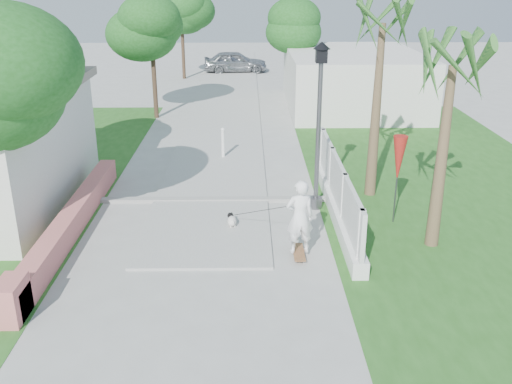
{
  "coord_description": "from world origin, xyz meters",
  "views": [
    {
      "loc": [
        1.06,
        -8.91,
        6.03
      ],
      "look_at": [
        1.25,
        3.86,
        1.1
      ],
      "focal_mm": 40.0,
      "sensor_mm": 36.0,
      "label": 1
    }
  ],
  "objects_px": {
    "bollard": "(223,142)",
    "parked_car": "(235,62)",
    "dog": "(232,220)",
    "patio_umbrella": "(399,160)",
    "skateboarder": "(265,212)",
    "street_lamp": "(319,121)"
  },
  "relations": [
    {
      "from": "dog",
      "to": "parked_car",
      "type": "relative_size",
      "value": 0.13
    },
    {
      "from": "street_lamp",
      "to": "bollard",
      "type": "height_order",
      "value": "street_lamp"
    },
    {
      "from": "bollard",
      "to": "skateboarder",
      "type": "bearing_deg",
      "value": -79.22
    },
    {
      "from": "bollard",
      "to": "dog",
      "type": "height_order",
      "value": "bollard"
    },
    {
      "from": "bollard",
      "to": "dog",
      "type": "bearing_deg",
      "value": -85.64
    },
    {
      "from": "street_lamp",
      "to": "patio_umbrella",
      "type": "bearing_deg",
      "value": -27.76
    },
    {
      "from": "bollard",
      "to": "parked_car",
      "type": "height_order",
      "value": "parked_car"
    },
    {
      "from": "patio_umbrella",
      "to": "skateboarder",
      "type": "distance_m",
      "value": 3.64
    },
    {
      "from": "patio_umbrella",
      "to": "parked_car",
      "type": "distance_m",
      "value": 24.18
    },
    {
      "from": "dog",
      "to": "patio_umbrella",
      "type": "bearing_deg",
      "value": -10.14
    },
    {
      "from": "patio_umbrella",
      "to": "parked_car",
      "type": "bearing_deg",
      "value": 100.82
    },
    {
      "from": "patio_umbrella",
      "to": "dog",
      "type": "xyz_separation_m",
      "value": [
        -4.16,
        -0.26,
        -1.49
      ]
    },
    {
      "from": "street_lamp",
      "to": "patio_umbrella",
      "type": "relative_size",
      "value": 1.93
    },
    {
      "from": "patio_umbrella",
      "to": "dog",
      "type": "bearing_deg",
      "value": -176.43
    },
    {
      "from": "patio_umbrella",
      "to": "parked_car",
      "type": "relative_size",
      "value": 0.57
    },
    {
      "from": "parked_car",
      "to": "dog",
      "type": "bearing_deg",
      "value": 175.42
    },
    {
      "from": "street_lamp",
      "to": "skateboarder",
      "type": "distance_m",
      "value": 3.04
    },
    {
      "from": "street_lamp",
      "to": "dog",
      "type": "height_order",
      "value": "street_lamp"
    },
    {
      "from": "bollard",
      "to": "parked_car",
      "type": "relative_size",
      "value": 0.27
    },
    {
      "from": "patio_umbrella",
      "to": "skateboarder",
      "type": "relative_size",
      "value": 1.04
    },
    {
      "from": "bollard",
      "to": "patio_umbrella",
      "type": "bearing_deg",
      "value": -50.09
    },
    {
      "from": "bollard",
      "to": "patio_umbrella",
      "type": "distance_m",
      "value": 7.25
    }
  ]
}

